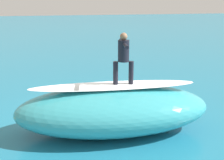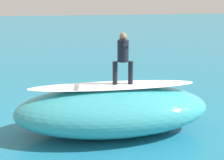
{
  "view_description": "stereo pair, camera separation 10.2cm",
  "coord_description": "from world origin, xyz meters",
  "px_view_note": "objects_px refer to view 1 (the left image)",
  "views": [
    {
      "loc": [
        1.4,
        11.49,
        4.52
      ],
      "look_at": [
        -0.87,
        0.0,
        1.28
      ],
      "focal_mm": 49.81,
      "sensor_mm": 36.0,
      "label": 1
    },
    {
      "loc": [
        1.3,
        11.51,
        4.52
      ],
      "look_at": [
        -0.87,
        0.0,
        1.28
      ],
      "focal_mm": 49.81,
      "sensor_mm": 36.0,
      "label": 2
    }
  ],
  "objects_px": {
    "surfboard_riding": "(123,85)",
    "surfer_paddling": "(105,92)",
    "surfer_riding": "(124,55)",
    "surfboard_paddling": "(104,95)"
  },
  "relations": [
    {
      "from": "surfboard_riding",
      "to": "surfer_paddling",
      "type": "xyz_separation_m",
      "value": [
        -0.05,
        -3.79,
        -1.43
      ]
    },
    {
      "from": "surfboard_paddling",
      "to": "surfer_paddling",
      "type": "distance_m",
      "value": 0.22
    },
    {
      "from": "surfer_riding",
      "to": "surfboard_paddling",
      "type": "relative_size",
      "value": 0.72
    },
    {
      "from": "surfboard_paddling",
      "to": "surfboard_riding",
      "type": "bearing_deg",
      "value": 167.81
    },
    {
      "from": "surfboard_riding",
      "to": "surfer_paddling",
      "type": "height_order",
      "value": "surfboard_riding"
    },
    {
      "from": "surfboard_riding",
      "to": "surfboard_paddling",
      "type": "distance_m",
      "value": 4.24
    },
    {
      "from": "surfer_riding",
      "to": "surfer_paddling",
      "type": "relative_size",
      "value": 0.93
    },
    {
      "from": "surfer_riding",
      "to": "surfboard_paddling",
      "type": "xyz_separation_m",
      "value": [
        -0.02,
        -3.93,
        -2.62
      ]
    },
    {
      "from": "surfboard_riding",
      "to": "surfer_paddling",
      "type": "distance_m",
      "value": 4.05
    },
    {
      "from": "surfboard_riding",
      "to": "surfer_riding",
      "type": "relative_size",
      "value": 1.33
    }
  ]
}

